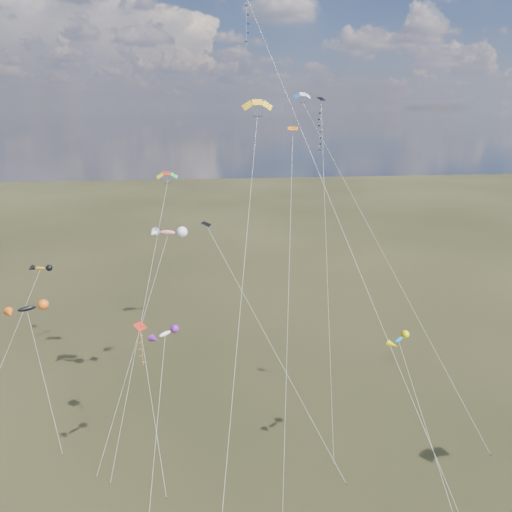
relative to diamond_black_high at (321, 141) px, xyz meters
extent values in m
cube|color=black|center=(0.17, 1.32, 4.87)|extent=(1.13, 1.10, 0.41)
cylinder|color=silver|center=(-1.26, -9.67, -12.13)|extent=(2.88, 22.00, 34.00)
cube|color=#332316|center=(-2.69, -20.66, -29.06)|extent=(0.10, 0.10, 0.12)
cylinder|color=silver|center=(-2.55, -22.22, -7.70)|extent=(14.36, 28.36, 42.87)
cube|color=black|center=(-14.13, -8.46, -7.75)|extent=(1.12, 1.16, 0.38)
cylinder|color=silver|center=(-8.15, -15.76, -18.44)|extent=(11.99, 14.62, 21.39)
cube|color=#332316|center=(-2.17, -23.05, -29.06)|extent=(0.10, 0.10, 0.12)
cube|color=#AB2212|center=(-20.92, -13.89, -16.52)|extent=(1.36, 1.36, 0.49)
cylinder|color=silver|center=(-19.72, -18.32, -22.82)|extent=(2.43, 8.88, 12.62)
cube|color=#332316|center=(-18.52, -22.75, -29.06)|extent=(0.10, 0.10, 0.12)
cube|color=orange|center=(-5.61, -10.98, 1.97)|extent=(1.14, 1.11, 0.32)
cylinder|color=silver|center=(-7.29, -19.22, -13.58)|extent=(3.37, 16.51, 31.11)
cylinder|color=silver|center=(-12.06, -23.73, -12.41)|extent=(5.52, 20.60, 33.43)
cylinder|color=silver|center=(5.56, -9.99, -11.87)|extent=(15.40, 22.40, 34.52)
cube|color=#332316|center=(13.25, -21.18, -29.06)|extent=(0.10, 0.10, 0.12)
cylinder|color=silver|center=(-21.00, -12.24, -16.08)|extent=(5.63, 16.61, 26.10)
cube|color=#332316|center=(-23.80, -20.53, -29.06)|extent=(0.10, 0.10, 0.12)
ellipsoid|color=black|center=(-32.91, -9.53, -15.97)|extent=(3.68, 2.72, 1.12)
cylinder|color=silver|center=(-31.04, -12.85, -22.55)|extent=(3.78, 6.66, 13.17)
cube|color=#332316|center=(-29.17, -16.16, -29.06)|extent=(0.10, 0.10, 0.12)
ellipsoid|color=#CA7213|center=(-33.14, -3.66, -13.58)|extent=(2.66, 1.44, 0.86)
cylinder|color=silver|center=(-36.21, -8.30, -21.35)|extent=(6.17, 9.32, 15.56)
ellipsoid|color=white|center=(-17.95, -20.03, -14.31)|extent=(2.30, 2.21, 0.82)
cylinder|color=silver|center=(-18.84, -24.85, -21.72)|extent=(1.82, 9.65, 14.83)
ellipsoid|color=red|center=(-18.20, -7.97, -8.69)|extent=(3.68, 2.06, 1.29)
cylinder|color=silver|center=(-21.72, -13.75, -18.91)|extent=(7.07, 11.60, 20.44)
cube|color=#332316|center=(-25.23, -19.54, -29.06)|extent=(0.10, 0.10, 0.12)
ellipsoid|color=#0C6AB4|center=(2.40, -20.95, -15.65)|extent=(2.46, 2.22, 0.86)
cylinder|color=silver|center=(3.53, -26.39, -22.39)|extent=(2.28, 10.90, 13.49)
camera|label=1|loc=(-14.35, -55.20, 3.80)|focal=32.00mm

